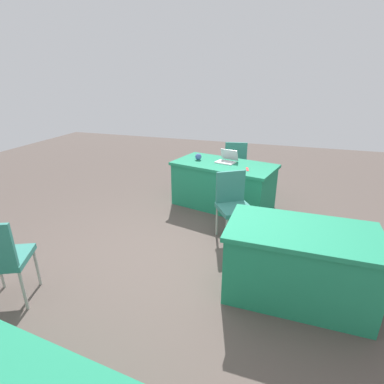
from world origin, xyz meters
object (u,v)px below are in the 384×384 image
object	(u,v)px
chair_tucked_right	(0,256)
laptop_silver	(227,160)
chair_tucked_left	(233,202)
table_mid_right	(298,263)
scissors_red	(247,169)
table_foreground	(223,185)
chair_near_front	(235,162)
yarn_ball	(198,157)

from	to	relation	value
chair_tucked_right	laptop_silver	xyz separation A→B (m)	(-1.54, -3.16, 0.26)
laptop_silver	chair_tucked_left	bearing A→B (deg)	121.67
table_mid_right	chair_tucked_right	distance (m)	2.94
laptop_silver	scissors_red	world-z (taller)	laptop_silver
table_foreground	chair_tucked_right	xyz separation A→B (m)	(1.52, 3.06, 0.16)
scissors_red	chair_tucked_left	bearing A→B (deg)	-16.13
scissors_red	table_foreground	bearing A→B (deg)	-129.83
chair_near_front	chair_tucked_right	xyz separation A→B (m)	(1.55, 3.99, -0.01)
table_foreground	chair_tucked_left	distance (m)	1.11
laptop_silver	scissors_red	distance (m)	0.51
chair_tucked_right	scissors_red	bearing A→B (deg)	30.32
scissors_red	chair_near_front	bearing A→B (deg)	-173.37
chair_tucked_right	yarn_ball	distance (m)	3.33
chair_tucked_left	table_mid_right	bearing A→B (deg)	97.74
table_mid_right	laptop_silver	xyz separation A→B (m)	(1.21, -2.14, 0.43)
chair_tucked_right	laptop_silver	bearing A→B (deg)	38.66
chair_near_front	yarn_ball	xyz separation A→B (m)	(0.52, 0.84, 0.27)
laptop_silver	yarn_ball	world-z (taller)	laptop_silver
chair_tucked_left	chair_tucked_right	distance (m)	2.76
table_foreground	chair_tucked_right	size ratio (longest dim) A/B	1.93
scissors_red	laptop_silver	bearing A→B (deg)	-140.36
table_foreground	chair_near_front	xyz separation A→B (m)	(-0.03, -0.93, 0.18)
chair_near_front	laptop_silver	size ratio (longest dim) A/B	2.55
table_foreground	chair_near_front	world-z (taller)	chair_near_front
chair_near_front	chair_tucked_right	world-z (taller)	chair_near_front
table_mid_right	yarn_ball	world-z (taller)	yarn_ball
scissors_red	chair_tucked_right	bearing A→B (deg)	-46.45
table_mid_right	chair_tucked_left	size ratio (longest dim) A/B	1.56
chair_tucked_left	yarn_ball	world-z (taller)	chair_tucked_left
yarn_ball	scissors_red	bearing A→B (deg)	161.22
chair_near_front	yarn_ball	bearing A→B (deg)	-132.58
table_foreground	yarn_ball	world-z (taller)	yarn_ball
chair_near_front	laptop_silver	bearing A→B (deg)	-101.73
yarn_ball	chair_tucked_left	bearing A→B (deg)	126.94
table_foreground	chair_tucked_left	xyz separation A→B (m)	(-0.36, 1.04, 0.15)
table_foreground	scissors_red	world-z (taller)	scissors_red
table_foreground	chair_near_front	size ratio (longest dim) A/B	1.90
table_foreground	scissors_red	xyz separation A→B (m)	(-0.42, 0.22, 0.39)
table_foreground	yarn_ball	xyz separation A→B (m)	(0.49, -0.09, 0.44)
chair_tucked_right	scissors_red	size ratio (longest dim) A/B	5.33
chair_tucked_left	laptop_silver	xyz separation A→B (m)	(0.34, -1.14, 0.27)
chair_near_front	chair_tucked_left	world-z (taller)	chair_near_front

